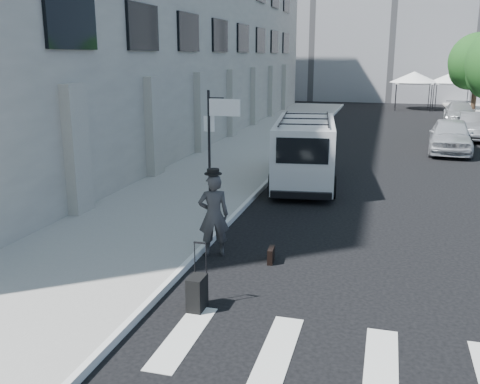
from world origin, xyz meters
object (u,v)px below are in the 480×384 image
Objects in this scene: cargo_van at (305,151)px; parked_car_c at (460,113)px; parked_car_a at (450,136)px; parked_car_b at (474,126)px; businessman at (214,215)px; briefcase at (271,255)px; suitcase at (197,293)px.

parked_car_c is at bearing 62.85° from cargo_van.
parked_car_a is 5.10m from parked_car_b.
businessman is 0.41× the size of parked_car_a.
parked_car_a is at bearing -95.66° from parked_car_c.
cargo_van is 1.31× the size of parked_car_c.
cargo_van is 10.00m from parked_car_a.
parked_car_c reaches higher than briefcase.
briefcase is at bearing -104.17° from parked_car_a.
suitcase is 32.09m from parked_car_c.
parked_car_b is (1.72, 4.80, -0.08)m from parked_car_a.
cargo_van reaches higher than parked_car_c.
briefcase is 0.35× the size of suitcase.
parked_car_b is 0.93× the size of parked_car_c.
cargo_van is 1.41× the size of parked_car_b.
parked_car_c is (0.08, 7.66, -0.04)m from parked_car_b.
parked_car_a is at bearing -135.69° from businessman.
cargo_van reaches higher than businessman.
parked_car_c is at bearing 71.50° from briefcase.
businessman is 4.42× the size of briefcase.
businessman reaches higher than parked_car_b.
parked_car_a is (5.29, 16.01, 0.65)m from briefcase.
parked_car_b is (8.40, 20.72, -0.23)m from businessman.
parked_car_a is (6.11, 18.64, 0.49)m from suitcase.
suitcase is 0.26× the size of parked_car_c.
cargo_van is at bearing -107.58° from parked_car_c.
businessman is 2.85m from suitcase.
parked_car_b reaches higher than parked_car_c.
parked_car_a is at bearing 73.08° from suitcase.
cargo_van reaches higher than briefcase.
suitcase is 19.62m from parked_car_a.
suitcase is at bearing -101.71° from parked_car_c.
parked_car_a is 1.00× the size of parked_car_c.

